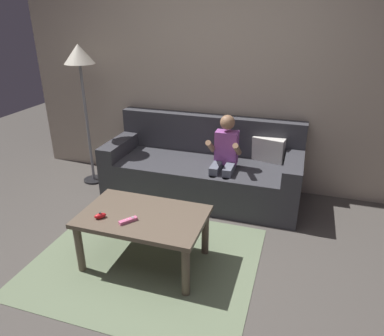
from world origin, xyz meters
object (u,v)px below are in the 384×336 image
coffee_table (143,222)px  nunchuk_red (100,216)px  couch (204,170)px  floor_lamp (80,65)px  game_remote_pink_near_edge (128,220)px  person_seated_on_couch (224,157)px

coffee_table → nunchuk_red: nunchuk_red is taller
couch → coffee_table: size_ratio=2.14×
floor_lamp → game_remote_pink_near_edge: bearing=-48.6°
coffee_table → game_remote_pink_near_edge: game_remote_pink_near_edge is taller
game_remote_pink_near_edge → nunchuk_red: bearing=-175.8°
nunchuk_red → game_remote_pink_near_edge: bearing=4.2°
person_seated_on_couch → game_remote_pink_near_edge: (-0.44, -1.21, -0.09)m
person_seated_on_couch → couch: bearing=145.4°
person_seated_on_couch → game_remote_pink_near_edge: bearing=-110.1°
game_remote_pink_near_edge → floor_lamp: (-1.17, 1.32, 0.90)m
couch → coffee_table: 1.28m
person_seated_on_couch → game_remote_pink_near_edge: 1.30m
couch → coffee_table: couch is taller
person_seated_on_couch → floor_lamp: bearing=176.2°
nunchuk_red → couch: bearing=73.8°
couch → floor_lamp: floor_lamp is taller
game_remote_pink_near_edge → floor_lamp: bearing=131.4°
coffee_table → game_remote_pink_near_edge: 0.16m
floor_lamp → nunchuk_red: bearing=-54.8°
couch → person_seated_on_couch: (0.26, -0.18, 0.25)m
floor_lamp → coffee_table: bearing=-44.2°
couch → floor_lamp: (-1.35, -0.07, 1.06)m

